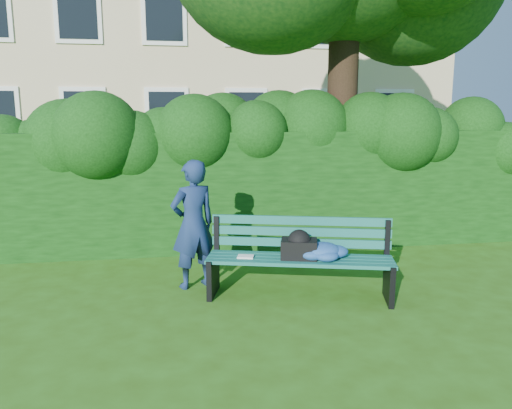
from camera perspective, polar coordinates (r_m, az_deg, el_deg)
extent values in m
plane|color=#315812|center=(5.91, 0.93, -10.15)|extent=(80.00, 80.00, 0.00)
cube|color=#C7B285|center=(19.86, -6.60, 21.85)|extent=(16.00, 8.00, 12.00)
cube|color=white|center=(15.65, -19.06, 9.66)|extent=(1.30, 0.08, 1.60)
cube|color=black|center=(15.61, -19.09, 9.66)|extent=(1.05, 0.04, 1.35)
cube|color=white|center=(15.43, -10.12, 10.06)|extent=(1.30, 0.08, 1.60)
cube|color=black|center=(15.39, -10.12, 10.06)|extent=(1.05, 0.04, 1.35)
cube|color=white|center=(15.58, -1.12, 10.23)|extent=(1.30, 0.08, 1.60)
cube|color=black|center=(15.54, -1.10, 10.23)|extent=(1.05, 0.04, 1.35)
cube|color=white|center=(16.09, 7.51, 10.15)|extent=(1.30, 0.08, 1.60)
cube|color=black|center=(16.05, 7.56, 10.15)|extent=(1.05, 0.04, 1.35)
cube|color=white|center=(16.93, 15.44, 9.88)|extent=(1.30, 0.08, 1.60)
cube|color=black|center=(16.89, 15.50, 9.88)|extent=(1.05, 0.04, 1.35)
cube|color=white|center=(15.88, -19.70, 19.80)|extent=(1.30, 0.08, 1.60)
cube|color=black|center=(15.84, -19.73, 19.82)|extent=(1.05, 0.04, 1.35)
cube|color=white|center=(15.66, -10.47, 20.36)|extent=(1.30, 0.08, 1.60)
cube|color=black|center=(15.62, -10.47, 20.38)|extent=(1.05, 0.04, 1.35)
cube|color=white|center=(15.81, -1.15, 20.43)|extent=(1.30, 0.08, 1.60)
cube|color=black|center=(15.77, -1.13, 20.45)|extent=(1.05, 0.04, 1.35)
cube|color=white|center=(16.31, 7.77, 20.03)|extent=(1.30, 0.08, 1.60)
cube|color=black|center=(16.28, 7.81, 20.05)|extent=(1.05, 0.04, 1.35)
cube|color=white|center=(17.14, 15.93, 19.27)|extent=(1.30, 0.08, 1.60)
cube|color=black|center=(17.11, 15.99, 19.29)|extent=(1.05, 0.04, 1.35)
cube|color=black|center=(7.80, -1.86, 1.77)|extent=(10.00, 1.00, 1.80)
cylinder|color=black|center=(8.30, 9.84, 12.27)|extent=(0.48, 0.48, 4.72)
cube|color=#0F4E45|center=(5.50, 4.98, -6.83)|extent=(2.05, 0.65, 0.04)
cube|color=#0F4E45|center=(5.62, 5.00, -6.47)|extent=(2.05, 0.65, 0.04)
cube|color=#0F4E45|center=(5.73, 5.03, -6.12)|extent=(2.05, 0.65, 0.04)
cube|color=#0F4E45|center=(5.85, 5.05, -5.78)|extent=(2.05, 0.65, 0.04)
cube|color=#0F4E45|center=(5.89, 5.09, -4.35)|extent=(2.03, 0.58, 0.10)
cube|color=#0F4E45|center=(5.87, 5.11, -3.10)|extent=(2.03, 0.58, 0.10)
cube|color=#0F4E45|center=(5.85, 5.13, -1.84)|extent=(2.03, 0.58, 0.10)
cube|color=black|center=(5.85, -4.93, -8.15)|extent=(0.19, 0.50, 0.44)
cube|color=black|center=(5.97, -4.52, -3.44)|extent=(0.07, 0.07, 0.45)
cube|color=black|center=(5.73, -5.06, -6.22)|extent=(0.17, 0.42, 0.05)
cube|color=black|center=(5.82, 14.95, -8.57)|extent=(0.19, 0.50, 0.44)
cube|color=black|center=(5.94, 14.77, -3.83)|extent=(0.07, 0.07, 0.45)
cube|color=black|center=(5.70, 15.13, -6.65)|extent=(0.17, 0.42, 0.05)
cube|color=white|center=(5.66, -1.20, -5.98)|extent=(0.21, 0.17, 0.02)
cube|color=black|center=(5.64, 4.94, -5.06)|extent=(0.46, 0.38, 0.21)
imported|color=navy|center=(5.98, -7.20, -2.27)|extent=(0.66, 0.56, 1.55)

